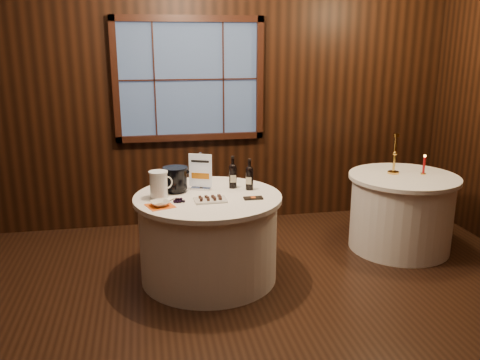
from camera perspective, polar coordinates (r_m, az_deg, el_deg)
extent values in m
plane|color=black|center=(3.81, -1.40, -17.36)|extent=(6.00, 6.00, 0.00)
cube|color=black|center=(5.71, -5.72, 9.69)|extent=(6.00, 0.02, 3.00)
cube|color=#3C527D|center=(5.67, -5.74, 11.17)|extent=(1.50, 0.01, 1.20)
cylinder|color=white|center=(4.53, -3.55, -6.65)|extent=(1.20, 1.20, 0.73)
cylinder|color=white|center=(4.40, -3.63, -1.99)|extent=(1.28, 1.28, 0.04)
cylinder|color=white|center=(5.40, 17.60, -3.66)|extent=(1.00, 1.00, 0.73)
cylinder|color=white|center=(5.29, 17.94, 0.28)|extent=(1.08, 1.08, 0.04)
cube|color=silver|center=(4.57, -4.38, -0.93)|extent=(0.20, 0.16, 0.02)
cube|color=silver|center=(4.53, -4.43, 1.12)|extent=(0.03, 0.02, 0.32)
cube|color=white|center=(4.52, -4.41, 1.08)|extent=(0.20, 0.09, 0.30)
cylinder|color=black|center=(4.58, -0.82, 0.25)|extent=(0.07, 0.07, 0.19)
sphere|color=black|center=(4.56, -0.82, 1.40)|extent=(0.07, 0.07, 0.07)
cylinder|color=black|center=(4.54, -0.82, 2.04)|extent=(0.03, 0.03, 0.09)
cylinder|color=black|center=(4.53, -0.82, 2.57)|extent=(0.03, 0.03, 0.02)
cube|color=beige|center=(4.54, -0.74, 0.13)|extent=(0.05, 0.01, 0.07)
cylinder|color=black|center=(4.53, 1.07, 0.02)|extent=(0.07, 0.07, 0.18)
sphere|color=black|center=(4.51, 1.07, 1.14)|extent=(0.07, 0.07, 0.07)
cylinder|color=black|center=(4.49, 1.08, 1.76)|extent=(0.03, 0.03, 0.08)
cylinder|color=black|center=(4.48, 1.08, 2.26)|extent=(0.03, 0.03, 0.02)
cube|color=beige|center=(4.50, 1.16, -0.09)|extent=(0.05, 0.02, 0.06)
cylinder|color=black|center=(4.52, -7.22, -1.16)|extent=(0.16, 0.16, 0.03)
cylinder|color=black|center=(4.49, -7.27, 0.09)|extent=(0.21, 0.21, 0.18)
cylinder|color=black|center=(4.46, -7.31, 1.31)|extent=(0.22, 0.22, 0.02)
cube|color=silver|center=(4.24, -3.34, -2.26)|extent=(0.27, 0.18, 0.02)
cube|color=black|center=(4.29, 1.50, -2.04)|extent=(0.16, 0.08, 0.01)
cylinder|color=#3C2815|center=(4.23, -7.77, -2.28)|extent=(0.06, 0.02, 0.03)
cylinder|color=white|center=(4.34, -9.11, -0.60)|extent=(0.15, 0.15, 0.22)
cylinder|color=white|center=(4.31, -9.17, 0.88)|extent=(0.16, 0.16, 0.01)
torus|color=white|center=(4.34, -8.10, -0.41)|extent=(0.11, 0.06, 0.11)
cube|color=#DD5512|center=(4.15, -8.96, -2.89)|extent=(0.26, 0.26, 0.00)
imported|color=silver|center=(4.15, -8.98, -2.62)|extent=(0.20, 0.20, 0.04)
cylinder|color=gold|center=(5.33, 16.83, 0.82)|extent=(0.11, 0.11, 0.02)
cylinder|color=gold|center=(5.29, 16.99, 2.79)|extent=(0.03, 0.03, 0.35)
cylinder|color=gold|center=(5.25, 17.15, 4.84)|extent=(0.06, 0.06, 0.03)
cylinder|color=gold|center=(5.39, 19.88, 0.66)|extent=(0.05, 0.05, 0.01)
cylinder|color=#A50C0E|center=(5.36, 19.96, 1.57)|extent=(0.02, 0.02, 0.16)
sphere|color=#FFB23F|center=(5.34, 20.05, 2.56)|extent=(0.02, 0.02, 0.02)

